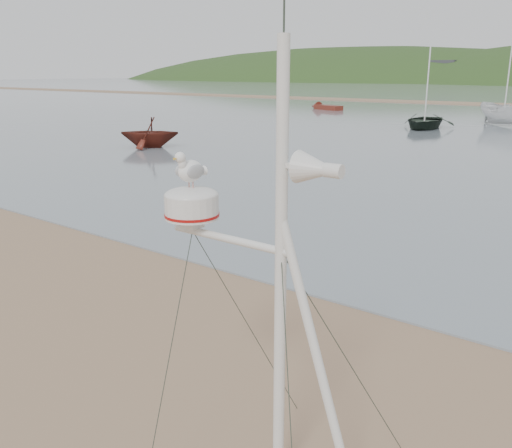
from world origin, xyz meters
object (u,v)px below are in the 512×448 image
Objects in this scene: mast_rig at (271,373)px; boat_red at (149,118)px; boat_dark at (427,92)px; boat_white at (506,94)px; dinghy_red_far at (322,107)px.

mast_rig reaches higher than boat_red.
boat_dark is at bearing 108.23° from mast_rig.
boat_red is at bearing 140.47° from mast_rig.
boat_red is 0.65× the size of boat_white.
mast_rig is at bearing -60.10° from dinghy_red_far.
boat_white is at bearing 100.52° from mast_rig.
boat_white is 1.00× the size of dinghy_red_far.
boat_red is at bearing -169.51° from boat_white.
boat_dark is at bearing -39.45° from dinghy_red_far.
boat_white is (4.08, 5.83, -0.17)m from boat_dark.
dinghy_red_far is at bearing 158.42° from boat_red.
boat_red is 34.17m from dinghy_red_far.
dinghy_red_far is (-16.76, 13.79, -2.35)m from boat_dark.
boat_white is (12.40, 25.13, 0.85)m from boat_red.
mast_rig is 1.10× the size of boat_white.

